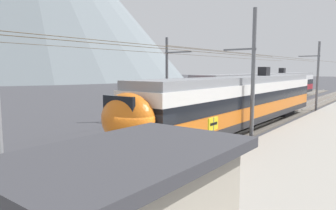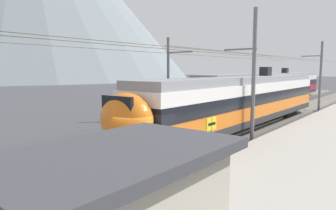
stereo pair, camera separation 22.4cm
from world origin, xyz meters
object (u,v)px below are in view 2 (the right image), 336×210
object	(u,v)px
catenary_mast_mid	(252,73)
catenary_mast_far_side	(170,76)
train_far_track	(270,86)
potted_plant_by_shelter	(172,174)
platform_sign	(211,132)
potted_plant_platform_edge	(151,200)
train_near_platform	(243,100)
catenary_mast_east	(319,75)

from	to	relation	value
catenary_mast_mid	catenary_mast_far_side	world-z (taller)	catenary_mast_mid
train_far_track	catenary_mast_far_side	xyz separation A→B (m)	(-17.73, 2.13, 1.53)
potted_plant_by_shelter	platform_sign	bearing A→B (deg)	-7.95
platform_sign	potted_plant_platform_edge	distance (m)	4.21
train_near_platform	train_far_track	world-z (taller)	same
train_near_platform	potted_plant_by_shelter	size ratio (longest dim) A/B	31.39
catenary_mast_far_side	catenary_mast_mid	bearing A→B (deg)	-109.65
catenary_mast_east	catenary_mast_mid	bearing A→B (deg)	-179.96
catenary_mast_far_side	potted_plant_by_shelter	xyz separation A→B (m)	(-12.65, -9.92, -2.98)
train_far_track	potted_plant_by_shelter	bearing A→B (deg)	-165.62
catenary_mast_mid	platform_sign	world-z (taller)	catenary_mast_mid
catenary_mast_far_side	train_near_platform	bearing A→B (deg)	-93.33
train_near_platform	catenary_mast_mid	distance (m)	3.68
catenary_mast_mid	potted_plant_platform_edge	distance (m)	12.17
catenary_mast_mid	catenary_mast_far_side	xyz separation A→B (m)	(3.06, 8.57, -0.36)
train_near_platform	catenary_mast_east	distance (m)	14.57
catenary_mast_mid	catenary_mast_east	world-z (taller)	catenary_mast_mid
train_far_track	potted_plant_platform_edge	world-z (taller)	train_far_track
train_far_track	potted_plant_platform_edge	size ratio (longest dim) A/B	51.65
catenary_mast_east	potted_plant_by_shelter	bearing A→B (deg)	-177.07
catenary_mast_east	potted_plant_platform_edge	size ratio (longest dim) A/B	68.99
train_near_platform	catenary_mast_east	xyz separation A→B (m)	(14.39, -1.68, 1.58)
catenary_mast_mid	potted_plant_platform_edge	bearing A→B (deg)	-169.74
catenary_mast_mid	platform_sign	bearing A→B (deg)	-167.62
catenary_mast_east	train_near_platform	bearing A→B (deg)	173.32
train_near_platform	potted_plant_platform_edge	bearing A→B (deg)	-165.05
potted_plant_platform_edge	potted_plant_by_shelter	size ratio (longest dim) A/B	0.87
catenary_mast_mid	catenary_mast_far_side	size ratio (longest dim) A/B	1.00
train_far_track	potted_plant_platform_edge	bearing A→B (deg)	-165.22
catenary_mast_far_side	platform_sign	size ratio (longest dim) A/B	21.16
train_near_platform	potted_plant_by_shelter	xyz separation A→B (m)	(-12.25, -3.05, -1.44)
catenary_mast_east	platform_sign	distance (m)	24.67
train_near_platform	catenary_mast_mid	bearing A→B (deg)	-147.45
platform_sign	catenary_mast_east	bearing A→B (deg)	3.86
potted_plant_platform_edge	catenary_mast_far_side	bearing A→B (deg)	36.19
catenary_mast_mid	train_far_track	bearing A→B (deg)	17.21
catenary_mast_mid	platform_sign	xyz separation A→B (m)	(-7.50, -1.64, -2.18)
train_far_track	catenary_mast_mid	world-z (taller)	catenary_mast_mid
train_near_platform	platform_sign	bearing A→B (deg)	-161.78
train_near_platform	potted_plant_by_shelter	world-z (taller)	train_near_platform
train_far_track	platform_sign	bearing A→B (deg)	-164.05
catenary_mast_mid	catenary_mast_east	xyz separation A→B (m)	(17.05, 0.01, -0.31)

